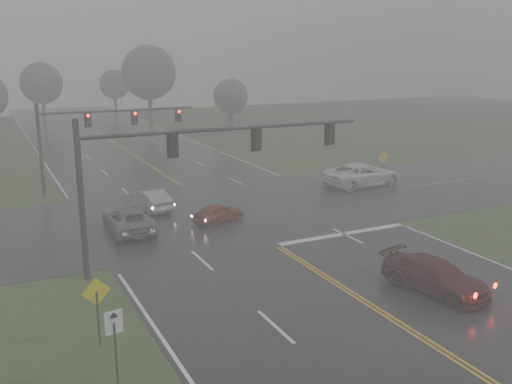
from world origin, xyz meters
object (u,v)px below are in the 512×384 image
sedan_red (218,222)px  car_grey (129,232)px  pickup_white (362,186)px  signal_gantry_near (179,159)px  sedan_silver (151,210)px  signal_gantry_far (90,129)px  sedan_maroon (434,291)px

sedan_red → car_grey: size_ratio=0.67×
car_grey → pickup_white: bearing=-168.8°
signal_gantry_near → sedan_silver: bearing=82.9°
sedan_silver → signal_gantry_near: 11.66m
car_grey → signal_gantry_far: (0.09, 11.11, 4.80)m
sedan_red → pickup_white: (14.02, 4.14, 0.00)m
signal_gantry_near → sedan_red: bearing=52.9°
sedan_red → signal_gantry_near: bearing=122.9°
signal_gantry_near → signal_gantry_far: 17.39m
sedan_silver → signal_gantry_far: bearing=-79.9°
sedan_red → signal_gantry_near: size_ratio=0.23×
sedan_silver → sedan_maroon: bearing=103.8°
pickup_white → signal_gantry_far: 21.39m
pickup_white → signal_gantry_near: signal_gantry_near is taller
sedan_red → signal_gantry_near: signal_gantry_near is taller
car_grey → signal_gantry_near: bearing=101.4°
sedan_red → signal_gantry_near: (-4.34, -5.73, 5.35)m
sedan_maroon → car_grey: bearing=111.0°
sedan_maroon → signal_gantry_far: 28.00m
sedan_maroon → sedan_silver: (-7.64, 18.63, 0.00)m
car_grey → signal_gantry_far: 12.10m
sedan_silver → pickup_white: pickup_white is taller
car_grey → pickup_white: pickup_white is taller
sedan_silver → car_grey: bearing=50.2°
car_grey → signal_gantry_near: signal_gantry_near is taller
pickup_white → signal_gantry_far: size_ratio=0.55×
sedan_silver → car_grey: (-2.46, -4.04, 0.00)m
sedan_silver → pickup_white: size_ratio=0.66×
sedan_silver → car_grey: size_ratio=0.83×
sedan_maroon → signal_gantry_far: (-10.01, 25.70, 4.80)m
sedan_red → sedan_silver: size_ratio=0.80×
car_grey → sedan_maroon: bearing=125.4°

